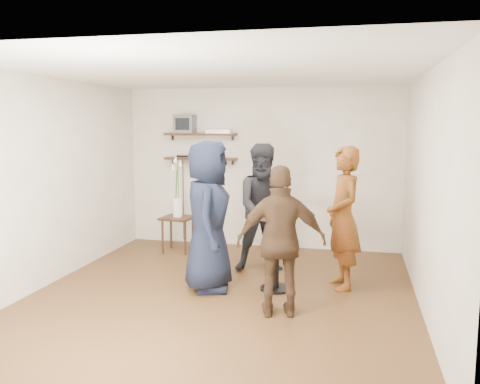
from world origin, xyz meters
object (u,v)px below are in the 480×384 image
Objects in this scene: radio at (209,155)px; drinks_table at (276,242)px; crt_monitor at (185,124)px; dvd_deck at (220,131)px; person_plaid at (343,218)px; person_brown at (281,241)px; side_table at (178,222)px; person_navy at (208,216)px; person_dark at (265,208)px.

drinks_table is at bearing -54.79° from radio.
crt_monitor is 0.60m from dvd_deck.
crt_monitor reaches higher than person_plaid.
crt_monitor is 0.34× the size of drinks_table.
radio is (0.41, 0.00, -0.50)m from crt_monitor.
radio is 0.24× the size of drinks_table.
radio is 0.14× the size of person_brown.
crt_monitor is at bearing 93.61° from side_table.
side_table is 2.37m from drinks_table.
crt_monitor reaches higher than person_navy.
person_navy is (-1.60, -0.44, 0.04)m from person_plaid.
person_dark is at bearing -86.35° from person_brown.
person_dark reaches higher than radio.
person_plaid is at bearing -45.02° from person_dark.
person_brown is at bearing -77.75° from drinks_table.
person_plaid reaches higher than person_brown.
person_plaid reaches higher than radio.
crt_monitor is 1.64m from side_table.
person_plaid is (2.60, -1.24, 0.41)m from side_table.
person_plaid is (2.05, -1.77, -1.02)m from dvd_deck.
radio is 1.23m from side_table.
dvd_deck is 1.82× the size of radio.
crt_monitor reaches higher than person_brown.
drinks_table is 0.58× the size of person_brown.
person_dark is at bearing 109.54° from drinks_table.
drinks_table is (1.85, -2.05, -1.42)m from crt_monitor.
person_brown is (2.03, -2.86, -1.21)m from crt_monitor.
person_brown is (1.44, -2.86, -1.09)m from dvd_deck.
crt_monitor reaches higher than dvd_deck.
crt_monitor is 0.80× the size of dvd_deck.
person_navy is (1.04, -2.21, -1.10)m from crt_monitor.
person_navy is (0.45, -2.21, -0.98)m from dvd_deck.
person_brown is at bearing -134.65° from person_navy.
side_table is at bearing -61.69° from person_brown.
radio is at bearing 113.15° from person_dark.
person_plaid is at bearing -86.02° from person_navy.
dvd_deck is 0.23× the size of person_plaid.
side_table is 3.08m from person_brown.
dvd_deck is at bearing -0.02° from person_navy.
radio is 2.91m from person_plaid.
person_dark is at bearing -38.80° from crt_monitor.
person_plaid is at bearing -40.83° from dvd_deck.
person_navy is 1.19m from person_brown.
drinks_table is 0.88m from person_plaid.
crt_monitor is 2.32m from person_dark.
person_navy is (-0.54, -0.95, 0.04)m from person_dark.
drinks_table is (1.26, -2.05, -1.30)m from dvd_deck.
crt_monitor is 3.37m from person_plaid.
person_plaid is at bearing -38.47° from radio.
person_plaid is 1.66m from person_navy.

